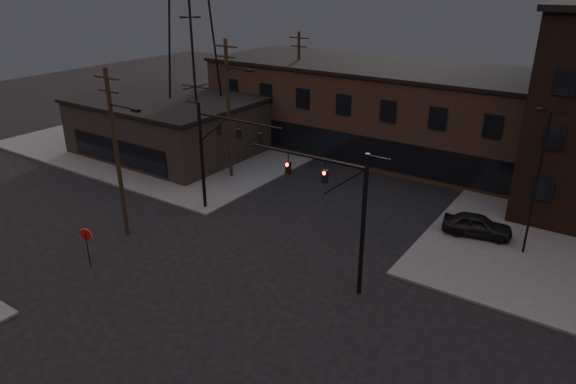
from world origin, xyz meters
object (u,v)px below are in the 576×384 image
object	(u,v)px
traffic_signal_near	(344,206)
stop_sign	(86,239)
traffic_signal_far	(215,147)
parked_car_lot_a	(477,225)
car_crossing	(372,150)

from	to	relation	value
traffic_signal_near	stop_sign	distance (m)	15.17
traffic_signal_far	stop_sign	bearing A→B (deg)	-97.32
traffic_signal_far	parked_car_lot_a	world-z (taller)	traffic_signal_far
stop_sign	car_crossing	distance (m)	28.20
traffic_signal_near	traffic_signal_far	size ratio (longest dim) A/B	1.00
traffic_signal_near	traffic_signal_far	xyz separation A→B (m)	(-12.07, 3.50, 0.08)
traffic_signal_near	car_crossing	xyz separation A→B (m)	(-8.31, 21.23, -4.26)
stop_sign	parked_car_lot_a	bearing A→B (deg)	42.81
traffic_signal_near	traffic_signal_far	distance (m)	12.57
traffic_signal_near	traffic_signal_far	world-z (taller)	same
parked_car_lot_a	stop_sign	bearing A→B (deg)	120.80
traffic_signal_near	stop_sign	size ratio (longest dim) A/B	3.23
car_crossing	parked_car_lot_a	bearing A→B (deg)	-17.68
traffic_signal_far	car_crossing	xyz separation A→B (m)	(3.76, 17.73, -4.34)
parked_car_lot_a	traffic_signal_near	bearing A→B (deg)	143.65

